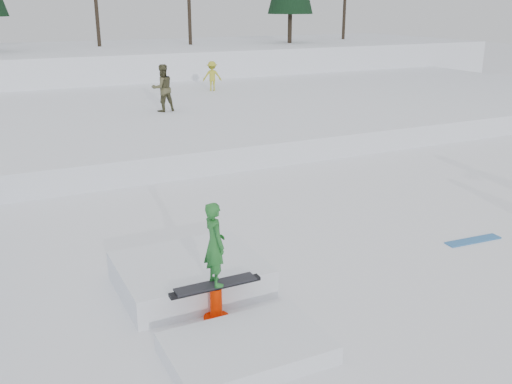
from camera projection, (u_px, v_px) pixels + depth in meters
name	position (u px, v px, depth m)	size (l,w,h in m)	color
ground	(278.00, 277.00, 11.18)	(120.00, 120.00, 0.00)	white
snow_berm	(55.00, 68.00, 36.34)	(60.00, 14.00, 2.40)	white
snow_midrise	(103.00, 118.00, 24.68)	(50.00, 18.00, 0.80)	white
walker_olive	(163.00, 88.00, 23.60)	(0.94, 0.74, 1.94)	#48462B
walker_ygreen	(212.00, 76.00, 29.35)	(0.97, 0.56, 1.50)	gold
loose_board_teal	(473.00, 240.00, 12.89)	(1.40, 0.28, 0.03)	#3069A5
jib_rail_feature	(204.00, 289.00, 10.08)	(2.60, 4.40, 2.11)	white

